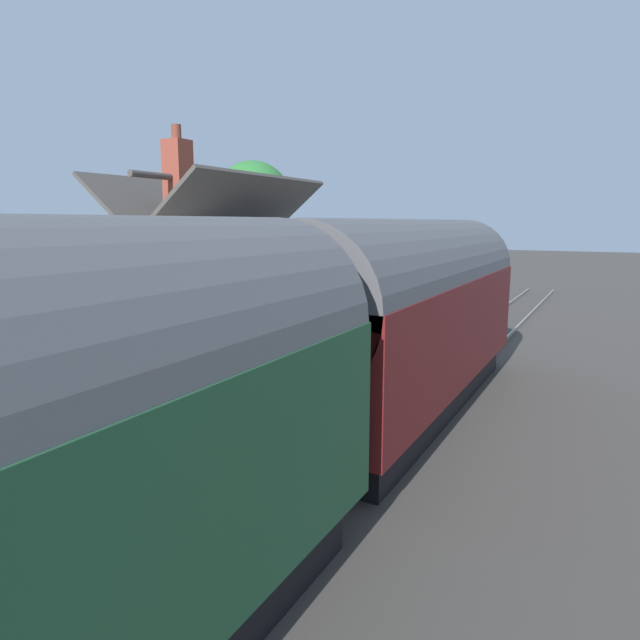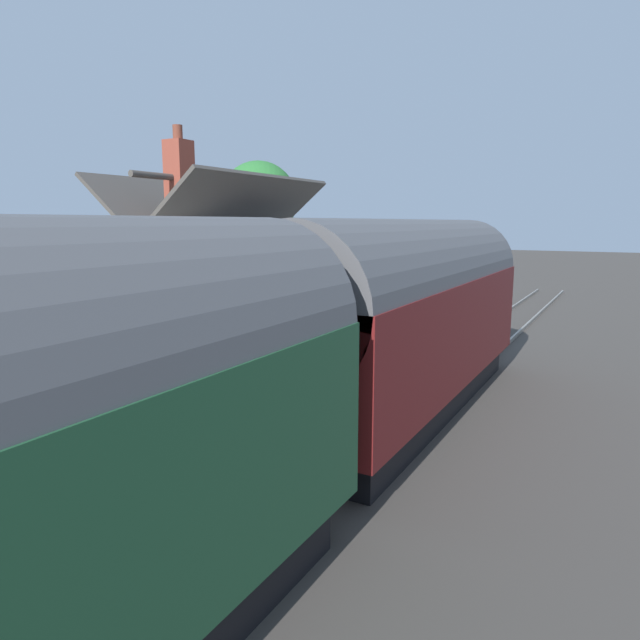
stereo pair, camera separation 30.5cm
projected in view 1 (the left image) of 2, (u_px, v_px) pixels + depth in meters
ground_plane at (361, 409)px, 13.00m from camera, size 160.00×160.00×0.00m
platform at (228, 372)px, 14.66m from camera, size 32.00×5.53×0.84m
platform_edge_coping at (316, 367)px, 13.40m from camera, size 32.00×0.36×0.02m
rail_near at (429, 417)px, 12.25m from camera, size 52.00×0.08×0.14m
rail_far at (368, 407)px, 12.91m from camera, size 52.00×0.08×0.14m
station_building at (215, 285)px, 15.72m from camera, size 5.83×3.82×5.79m
bench_platform_end at (77, 395)px, 9.73m from camera, size 1.40×0.44×0.88m
bench_mid_platform at (366, 301)px, 21.16m from camera, size 1.40×0.44×0.88m
bench_by_lamp at (393, 292)px, 24.08m from camera, size 1.42×0.49×0.88m
planter_bench_right at (138, 403)px, 9.88m from camera, size 0.73×0.32×0.58m
planter_edge_near at (188, 381)px, 11.28m from camera, size 0.70×0.32×0.57m
planter_corner_building at (301, 309)px, 20.43m from camera, size 0.84×0.32×0.64m
planter_under_sign at (312, 341)px, 14.91m from camera, size 0.99×0.32×0.63m
planter_edge_far at (354, 297)px, 22.73m from camera, size 0.44×0.44×0.80m
station_sign_board at (297, 314)px, 13.80m from camera, size 0.96×0.06×1.57m
tree_far_right at (253, 202)px, 24.61m from camera, size 3.28×3.39×6.88m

